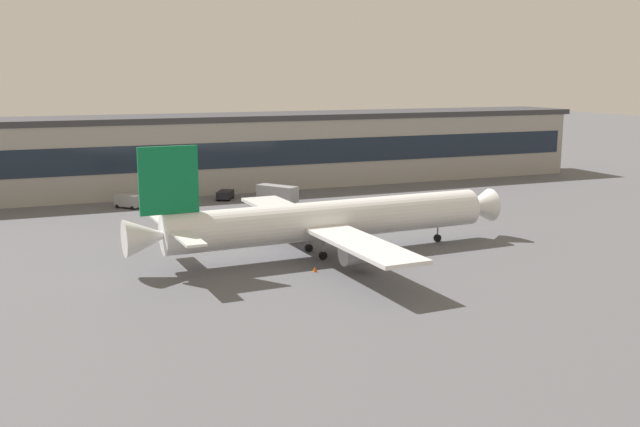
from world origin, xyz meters
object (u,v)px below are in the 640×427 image
crew_van (129,200)px  pushback_tractor (225,194)px  airliner (325,220)px  fuel_truck (278,193)px  traffic_cone_0 (315,269)px

crew_van → pushback_tractor: (18.98, 2.11, -0.41)m
crew_van → airliner: bearing=-66.3°
airliner → crew_van: (-20.36, 46.32, -3.39)m
fuel_truck → airliner: bearing=-100.0°
crew_van → pushback_tractor: bearing=6.3°
pushback_tractor → fuel_truck: size_ratio=0.64×
pushback_tractor → crew_van: bearing=-173.7°
fuel_truck → pushback_tractor: bearing=140.2°
fuel_truck → traffic_cone_0: bearing=-103.6°
fuel_truck → traffic_cone_0: (-11.85, -48.91, -1.53)m
airliner → fuel_truck: airliner is taller
crew_van → fuel_truck: fuel_truck is taller
airliner → pushback_tractor: airliner is taller
crew_van → pushback_tractor: size_ratio=0.98×
airliner → traffic_cone_0: 10.01m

